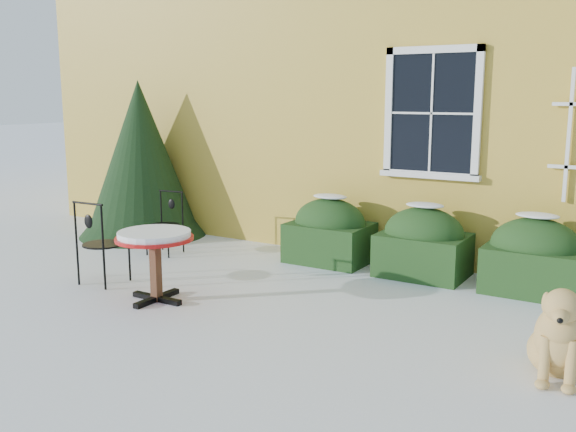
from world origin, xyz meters
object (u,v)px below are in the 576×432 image
Objects in this scene: patio_chair_far at (166,223)px; dog at (561,340)px; bistro_table at (155,243)px; patio_chair_near at (100,242)px; evergreen_shrub at (141,174)px.

dog is at bearing -21.97° from patio_chair_far.
bistro_table is 0.92× the size of dog.
patio_chair_far is 0.97× the size of dog.
patio_chair_near is 1.57m from patio_chair_far.
patio_chair_near is at bearing 175.17° from dog.
evergreen_shrub is 2.69× the size of dog.
patio_chair_near is 5.05m from dog.
evergreen_shrub is 3.51m from bistro_table.
patio_chair_far is 5.61m from dog.
patio_chair_far reaches higher than bistro_table.
patio_chair_far is at bearing 129.14° from bistro_table.
bistro_table is at bearing 177.40° from dog.
dog is (5.05, 0.05, -0.18)m from patio_chair_near.
patio_chair_far is (-0.36, 1.53, -0.06)m from patio_chair_near.
patio_chair_near is (-1.00, 0.15, -0.14)m from bistro_table.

